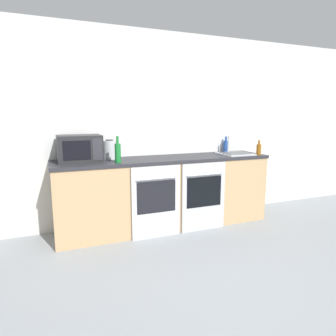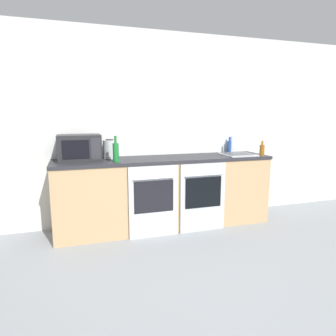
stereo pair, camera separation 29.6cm
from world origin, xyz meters
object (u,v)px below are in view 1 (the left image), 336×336
object	(u,v)px
microwave	(80,148)
bottle_green	(118,152)
oven_right	(204,196)
kettle	(110,150)
bottle_amber	(259,149)
oven_left	(156,202)
sink	(235,153)
bottle_blue	(226,146)

from	to	relation	value
microwave	bottle_green	distance (m)	0.47
oven_right	kettle	size ratio (longest dim) A/B	3.61
bottle_amber	microwave	bearing A→B (deg)	172.85
oven_left	kettle	xyz separation A→B (m)	(-0.45, 0.48, 0.60)
oven_right	sink	bearing A→B (deg)	23.03
bottle_green	bottle_amber	distance (m)	1.98
sink	oven_left	bearing A→B (deg)	-168.05
oven_left	bottle_amber	distance (m)	1.66
oven_right	kettle	world-z (taller)	kettle
kettle	bottle_green	bearing A→B (deg)	-84.92
bottle_amber	kettle	distance (m)	2.05
bottle_green	kettle	size ratio (longest dim) A/B	1.26
oven_right	bottle_blue	size ratio (longest dim) A/B	3.81
microwave	bottle_blue	xyz separation A→B (m)	(2.15, 0.18, -0.07)
oven_right	microwave	size ratio (longest dim) A/B	1.76
bottle_amber	oven_right	bearing A→B (deg)	-174.85
oven_right	sink	xyz separation A→B (m)	(0.64, 0.27, 0.50)
oven_right	kettle	bearing A→B (deg)	156.65
bottle_blue	bottle_amber	distance (m)	0.53
kettle	microwave	bearing A→B (deg)	-165.85
kettle	sink	distance (m)	1.76
bottle_green	bottle_amber	size ratio (longest dim) A/B	1.49
bottle_blue	oven_left	bearing A→B (deg)	-156.99
bottle_blue	bottle_amber	size ratio (longest dim) A/B	1.12
oven_left	bottle_blue	distance (m)	1.55
bottle_blue	bottle_green	distance (m)	1.80
oven_right	oven_left	bearing A→B (deg)	180.00
sink	bottle_green	bearing A→B (deg)	-175.60
oven_right	microwave	world-z (taller)	microwave
oven_right	bottle_amber	bearing A→B (deg)	5.15
oven_left	bottle_green	size ratio (longest dim) A/B	2.87
microwave	kettle	size ratio (longest dim) A/B	2.05
sink	bottle_amber	bearing A→B (deg)	-36.53
oven_left	bottle_blue	bearing A→B (deg)	23.01
oven_left	microwave	world-z (taller)	microwave
microwave	sink	xyz separation A→B (m)	(2.12, -0.11, -0.15)
bottle_blue	bottle_green	bearing A→B (deg)	-166.45
kettle	bottle_blue	bearing A→B (deg)	2.83
microwave	bottle_amber	bearing A→B (deg)	-7.15
bottle_amber	kettle	bearing A→B (deg)	168.89
microwave	bottle_amber	size ratio (longest dim) A/B	2.43
microwave	sink	distance (m)	2.13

